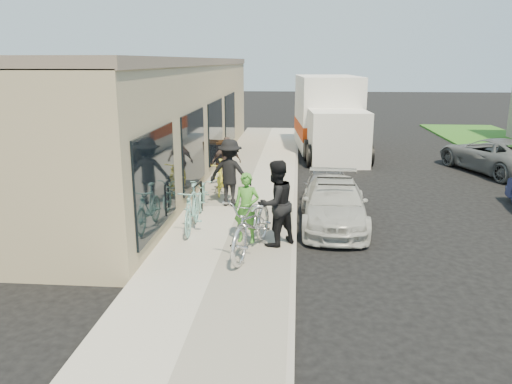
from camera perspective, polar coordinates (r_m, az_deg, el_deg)
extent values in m
plane|color=black|center=(11.18, 6.64, -7.02)|extent=(120.00, 120.00, 0.00)
cube|color=#B5B0A3|center=(14.07, -1.86, -1.98)|extent=(3.00, 34.00, 0.15)
cube|color=#9D9790|center=(13.98, 4.46, -2.17)|extent=(0.12, 34.00, 0.13)
cube|color=tan|center=(19.12, -9.96, 8.17)|extent=(3.50, 20.00, 4.00)
cube|color=#78685B|center=(19.00, -10.25, 14.47)|extent=(3.60, 20.00, 0.25)
cube|color=black|center=(11.11, -11.34, 1.32)|extent=(0.06, 3.00, 2.20)
cube|color=black|center=(14.92, -7.14, 4.90)|extent=(0.06, 3.00, 2.20)
cube|color=black|center=(18.80, -4.64, 7.00)|extent=(0.06, 3.00, 2.20)
cube|color=black|center=(22.73, -2.99, 8.38)|extent=(0.06, 3.00, 2.20)
cylinder|color=black|center=(13.12, -7.01, -1.13)|extent=(0.06, 0.06, 0.82)
cylinder|color=black|center=(13.62, -6.26, -0.51)|extent=(0.06, 0.06, 0.82)
cylinder|color=black|center=(13.26, -6.68, 0.90)|extent=(0.13, 0.55, 0.06)
cube|color=black|center=(18.94, -3.88, 4.23)|extent=(0.67, 0.41, 1.03)
cube|color=black|center=(19.31, -4.00, 4.43)|extent=(0.67, 0.41, 1.03)
cube|color=black|center=(18.90, -3.87, 4.36)|extent=(0.53, 0.29, 0.74)
imported|color=#BBBBB6|center=(12.99, 8.96, -1.30)|extent=(1.75, 4.01, 1.15)
cylinder|color=black|center=(12.42, 9.20, 0.79)|extent=(0.91, 0.04, 0.04)
cylinder|color=black|center=(13.16, 8.97, 1.59)|extent=(0.91, 0.04, 0.04)
imported|color=gray|center=(14.79, 8.00, 0.57)|extent=(1.55, 3.26, 1.08)
cube|color=white|center=(20.64, 9.35, 6.12)|extent=(2.48, 2.48, 2.18)
cube|color=black|center=(20.58, 9.40, 7.39)|extent=(2.12, 0.25, 1.03)
cube|color=white|center=(23.94, 8.10, 9.01)|extent=(3.04, 5.03, 3.33)
cube|color=#C0350B|center=(24.02, 8.04, 7.24)|extent=(3.07, 5.05, 0.63)
cylinder|color=black|center=(20.03, 6.28, 4.14)|extent=(0.36, 0.94, 0.92)
cylinder|color=black|center=(20.41, 12.72, 4.06)|extent=(0.36, 0.94, 0.92)
cylinder|color=black|center=(21.26, 5.92, 4.77)|extent=(0.36, 0.94, 0.92)
cylinder|color=black|center=(21.62, 12.00, 4.69)|extent=(0.36, 0.94, 0.92)
cylinder|color=black|center=(25.55, 4.93, 6.48)|extent=(0.36, 0.94, 0.92)
cylinder|color=black|center=(25.85, 10.04, 6.40)|extent=(0.36, 0.94, 0.92)
imported|color=#5B5E61|center=(21.03, 25.55, 3.83)|extent=(3.60, 5.18, 1.31)
imported|color=silver|center=(10.56, -0.41, -3.68)|extent=(1.35, 2.55, 1.28)
imported|color=#469431|center=(11.15, -1.07, -1.83)|extent=(0.63, 0.46, 1.59)
imported|color=black|center=(10.94, 2.26, -1.29)|extent=(1.17, 1.17, 1.92)
imported|color=#82C3BB|center=(12.08, -7.33, -1.88)|extent=(0.57, 1.82, 1.09)
imported|color=#82C3BB|center=(14.01, -6.14, -0.01)|extent=(0.75, 1.67, 0.85)
imported|color=yellow|center=(15.37, -4.13, 1.71)|extent=(0.65, 1.75, 1.03)
imported|color=black|center=(13.98, -2.98, 2.21)|extent=(1.33, 0.92, 1.89)
imported|color=brown|center=(16.15, -3.38, 3.46)|extent=(1.04, 0.73, 1.63)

